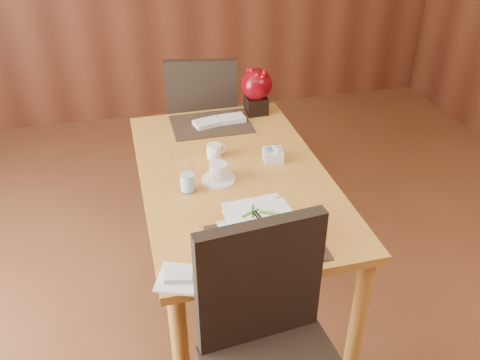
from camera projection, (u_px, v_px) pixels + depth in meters
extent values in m
cube|color=#C38836|center=(234.00, 177.00, 2.50)|extent=(0.90, 1.50, 0.04)
cylinder|color=#C38836|center=(181.00, 355.00, 2.06)|extent=(0.07, 0.07, 0.71)
cylinder|color=#C38836|center=(148.00, 178.00, 3.18)|extent=(0.07, 0.07, 0.71)
cylinder|color=#C38836|center=(358.00, 319.00, 2.22)|extent=(0.07, 0.07, 0.71)
cylinder|color=#C38836|center=(267.00, 163.00, 3.35)|extent=(0.07, 0.07, 0.71)
cube|color=black|center=(266.00, 242.00, 2.04)|extent=(0.45, 0.33, 0.01)
cube|color=black|center=(211.00, 124.00, 2.94)|extent=(0.45, 0.33, 0.01)
cube|color=white|center=(260.00, 238.00, 2.06)|extent=(0.30, 0.30, 0.01)
cube|color=white|center=(261.00, 227.00, 2.03)|extent=(0.22, 0.22, 0.10)
cylinder|color=tan|center=(261.00, 226.00, 2.03)|extent=(0.19, 0.19, 0.08)
cylinder|color=white|center=(219.00, 179.00, 2.43)|extent=(0.16, 0.16, 0.01)
cylinder|color=white|center=(219.00, 171.00, 2.40)|extent=(0.10, 0.10, 0.08)
cylinder|color=black|center=(218.00, 165.00, 2.39)|extent=(0.08, 0.08, 0.01)
cylinder|color=white|center=(187.00, 176.00, 2.31)|extent=(0.08, 0.08, 0.17)
cube|color=white|center=(273.00, 155.00, 2.58)|extent=(0.11, 0.11, 0.06)
cube|color=black|center=(256.00, 105.00, 3.04)|extent=(0.12, 0.12, 0.10)
sphere|color=maroon|center=(256.00, 84.00, 2.97)|extent=(0.19, 0.19, 0.19)
cube|color=white|center=(179.00, 278.00, 1.86)|extent=(0.20, 0.20, 0.01)
cube|color=black|center=(260.00, 282.00, 1.80)|extent=(0.47, 0.10, 0.53)
cube|color=black|center=(204.00, 124.00, 3.56)|extent=(0.56, 0.56, 0.06)
cube|color=black|center=(202.00, 99.00, 3.23)|extent=(0.45, 0.14, 0.51)
cylinder|color=black|center=(231.00, 142.00, 3.87)|extent=(0.04, 0.04, 0.44)
cylinder|color=black|center=(233.00, 169.00, 3.54)|extent=(0.04, 0.04, 0.44)
cylinder|color=black|center=(180.00, 143.00, 3.86)|extent=(0.04, 0.04, 0.44)
cylinder|color=black|center=(177.00, 170.00, 3.53)|extent=(0.04, 0.04, 0.44)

